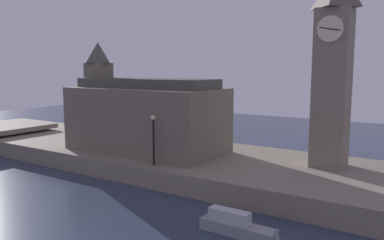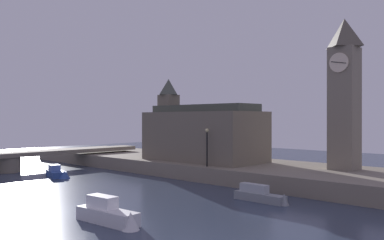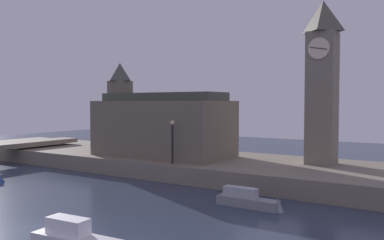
# 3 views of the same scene
# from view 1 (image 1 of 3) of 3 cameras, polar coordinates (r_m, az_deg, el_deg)

# --- Properties ---
(far_embankment) EXTENTS (70.00, 12.00, 1.50)m
(far_embankment) POSITION_cam_1_polar(r_m,az_deg,el_deg) (32.29, 2.41, -6.54)
(far_embankment) COLOR slate
(far_embankment) RESTS_ON ground
(clock_tower) EXTENTS (2.56, 2.59, 13.97)m
(clock_tower) POSITION_cam_1_polar(r_m,az_deg,el_deg) (29.61, 19.95, 7.31)
(clock_tower) COLOR slate
(clock_tower) RESTS_ON far_embankment
(parliament_hall) EXTENTS (13.55, 6.78, 9.56)m
(parliament_hall) POSITION_cam_1_polar(r_m,az_deg,el_deg) (34.27, -7.17, 0.78)
(parliament_hall) COLOR #6B6051
(parliament_hall) RESTS_ON far_embankment
(streetlamp) EXTENTS (0.36, 0.36, 3.75)m
(streetlamp) POSITION_cam_1_polar(r_m,az_deg,el_deg) (28.59, -5.67, -2.07)
(streetlamp) COLOR black
(streetlamp) RESTS_ON far_embankment
(boat_cruiser_grey) EXTENTS (4.58, 1.00, 1.43)m
(boat_cruiser_grey) POSITION_cam_1_polar(r_m,az_deg,el_deg) (20.97, 7.42, -15.39)
(boat_cruiser_grey) COLOR gray
(boat_cruiser_grey) RESTS_ON ground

